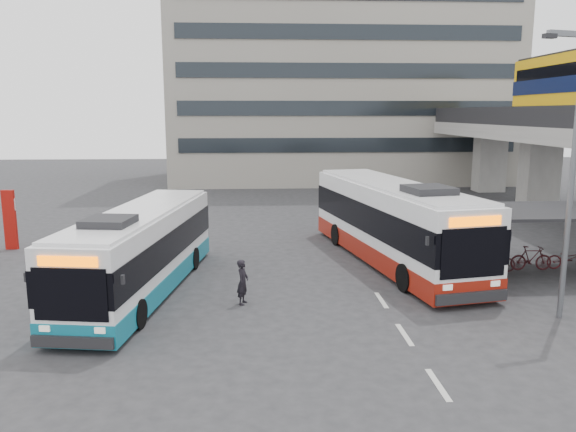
{
  "coord_description": "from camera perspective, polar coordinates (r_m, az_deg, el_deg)",
  "views": [
    {
      "loc": [
        -1.69,
        -17.92,
        6.25
      ],
      "look_at": [
        -0.38,
        5.06,
        2.0
      ],
      "focal_mm": 35.0,
      "sensor_mm": 36.0,
      "label": 1
    }
  ],
  "objects": [
    {
      "name": "ground",
      "position": [
        19.06,
        2.02,
        -8.69
      ],
      "size": [
        120.0,
        120.0,
        0.0
      ],
      "primitive_type": "plane",
      "color": "#28282B",
      "rests_on": "ground"
    },
    {
      "name": "bike_shelter",
      "position": [
        23.75,
        22.14,
        -2.0
      ],
      "size": [
        10.0,
        4.0,
        2.54
      ],
      "color": "#595B60",
      "rests_on": "ground"
    },
    {
      "name": "office_block",
      "position": [
        54.82,
        5.03,
        16.97
      ],
      "size": [
        30.0,
        15.0,
        25.0
      ],
      "primitive_type": "cube",
      "color": "gray",
      "rests_on": "ground"
    },
    {
      "name": "road_markings",
      "position": [
        16.71,
        11.75,
        -11.71
      ],
      "size": [
        0.15,
        7.6,
        0.01
      ],
      "color": "beige",
      "rests_on": "ground"
    },
    {
      "name": "bus_main",
      "position": [
        23.99,
        10.51,
        -0.69
      ],
      "size": [
        4.92,
        12.52,
        3.62
      ],
      "rotation": [
        0.0,
        0.0,
        0.19
      ],
      "color": "white",
      "rests_on": "ground"
    },
    {
      "name": "bus_teal",
      "position": [
        20.35,
        -14.66,
        -3.48
      ],
      "size": [
        3.84,
        10.91,
        3.16
      ],
      "rotation": [
        0.0,
        0.0,
        -0.15
      ],
      "color": "white",
      "rests_on": "ground"
    },
    {
      "name": "pedestrian",
      "position": [
        18.67,
        -4.62,
        -6.69
      ],
      "size": [
        0.51,
        0.63,
        1.51
      ],
      "primitive_type": "imported",
      "rotation": [
        0.0,
        0.0,
        1.27
      ],
      "color": "black",
      "rests_on": "ground"
    },
    {
      "name": "lamp_post",
      "position": [
        18.54,
        26.78,
        5.06
      ],
      "size": [
        1.48,
        0.52,
        8.53
      ],
      "rotation": [
        0.0,
        0.0,
        0.24
      ],
      "color": "#595B60",
      "rests_on": "ground"
    },
    {
      "name": "sign_totem_north",
      "position": [
        28.83,
        -26.42,
        -0.27
      ],
      "size": [
        0.6,
        0.19,
        2.77
      ],
      "rotation": [
        0.0,
        0.0,
        -0.03
      ],
      "color": "#990E09",
      "rests_on": "ground"
    }
  ]
}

